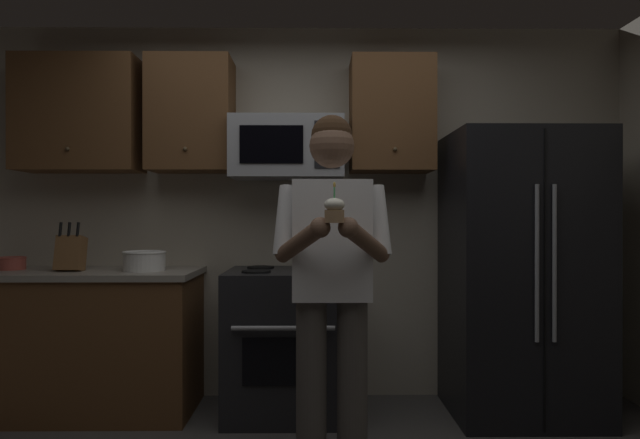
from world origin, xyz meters
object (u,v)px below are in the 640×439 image
(bowl_large_white, at_px, (144,260))
(bowl_small_colored, at_px, (11,263))
(knife_block, at_px, (71,253))
(person, at_px, (332,272))
(refrigerator, at_px, (521,274))
(microwave, at_px, (287,148))
(oven_range, at_px, (287,341))
(cupcake, at_px, (334,210))

(bowl_large_white, height_order, bowl_small_colored, bowl_large_white)
(knife_block, distance_m, person, 1.83)
(refrigerator, height_order, person, refrigerator)
(bowl_small_colored, bearing_deg, microwave, 1.93)
(oven_range, height_order, microwave, microwave)
(microwave, xyz_separation_m, cupcake, (0.27, -1.30, -0.43))
(oven_range, xyz_separation_m, refrigerator, (1.50, -0.04, 0.44))
(microwave, height_order, refrigerator, microwave)
(microwave, bearing_deg, knife_block, -173.82)
(microwave, distance_m, bowl_small_colored, 1.95)
(bowl_large_white, xyz_separation_m, person, (1.17, -0.84, 0.01))
(person, relative_size, cupcake, 10.13)
(microwave, relative_size, refrigerator, 0.41)
(oven_range, height_order, bowl_small_colored, bowl_small_colored)
(oven_range, xyz_separation_m, bowl_small_colored, (-1.80, 0.06, 0.50))
(microwave, relative_size, bowl_small_colored, 4.12)
(knife_block, xyz_separation_m, cupcake, (1.64, -1.15, 0.26))
(knife_block, relative_size, bowl_small_colored, 1.78)
(refrigerator, xyz_separation_m, person, (-1.23, -0.81, 0.10))
(refrigerator, bearing_deg, knife_block, 179.80)
(oven_range, xyz_separation_m, bowl_large_white, (-0.91, -0.02, 0.52))
(oven_range, bearing_deg, bowl_large_white, -178.93)
(microwave, relative_size, cupcake, 4.26)
(knife_block, height_order, bowl_small_colored, knife_block)
(knife_block, xyz_separation_m, bowl_small_colored, (-0.42, 0.09, -0.07))
(microwave, xyz_separation_m, refrigerator, (1.50, -0.16, -0.82))
(knife_block, relative_size, bowl_large_white, 1.18)
(bowl_large_white, xyz_separation_m, cupcake, (1.17, -1.17, 0.31))
(microwave, xyz_separation_m, bowl_small_colored, (-1.80, -0.06, -0.76))
(bowl_small_colored, bearing_deg, cupcake, -31.04)
(bowl_large_white, distance_m, cupcake, 1.68)
(person, bearing_deg, bowl_large_white, 144.51)
(person, height_order, cupcake, person)
(refrigerator, relative_size, bowl_large_white, 6.63)
(oven_range, relative_size, microwave, 1.26)
(refrigerator, xyz_separation_m, bowl_small_colored, (-3.30, 0.10, 0.06))
(microwave, bearing_deg, person, -74.73)
(bowl_large_white, height_order, person, person)
(refrigerator, distance_m, bowl_small_colored, 3.30)
(knife_block, xyz_separation_m, bowl_large_white, (0.46, 0.01, -0.05))
(bowl_small_colored, distance_m, cupcake, 2.43)
(person, bearing_deg, knife_block, 153.28)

